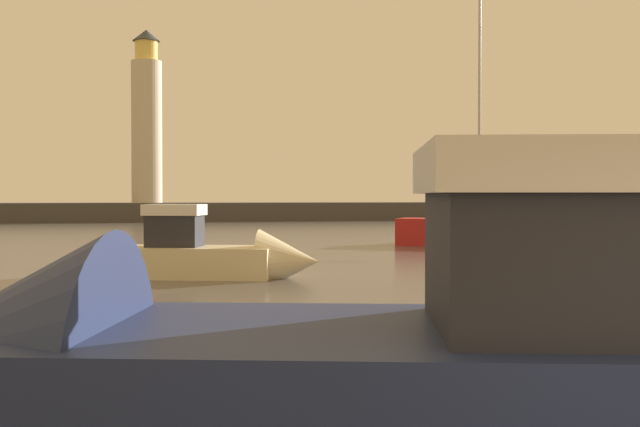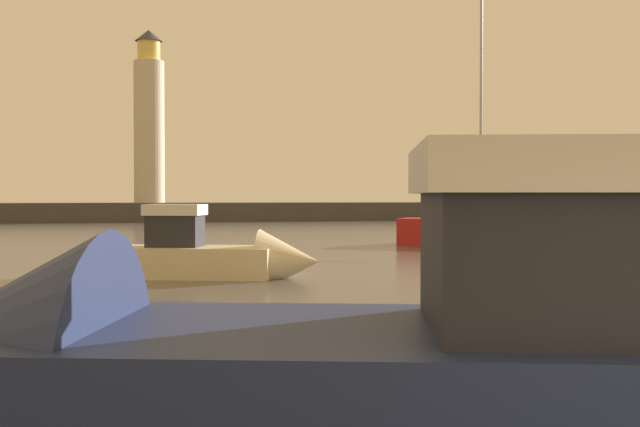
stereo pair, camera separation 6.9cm
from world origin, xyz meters
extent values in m
plane|color=#4C4742|center=(0.00, 32.16, 0.00)|extent=(220.00, 220.00, 0.00)
cube|color=#423F3D|center=(0.00, 64.32, 0.76)|extent=(84.09, 5.18, 1.52)
cylinder|color=beige|center=(-2.91, 64.32, 7.34)|extent=(2.48, 2.48, 11.63)
cylinder|color=#F2CC59|center=(-2.91, 64.32, 13.96)|extent=(1.86, 1.86, 1.63)
cone|color=#33383D|center=(-2.91, 64.32, 15.24)|extent=(2.23, 2.23, 0.93)
cube|color=beige|center=(-1.98, 18.86, 0.39)|extent=(4.85, 3.01, 0.78)
cone|color=beige|center=(0.59, 18.03, 0.43)|extent=(1.94, 2.01, 1.62)
cube|color=#232328|center=(-2.21, 18.93, 1.18)|extent=(1.56, 1.37, 0.81)
cube|color=silver|center=(-2.21, 18.93, 1.73)|extent=(1.71, 1.50, 0.28)
cube|color=#1E284C|center=(-0.46, 4.23, 0.54)|extent=(7.04, 4.24, 1.07)
cube|color=#232328|center=(0.26, 4.03, 1.59)|extent=(2.55, 2.47, 1.03)
cube|color=silver|center=(0.26, 4.03, 2.28)|extent=(2.80, 2.71, 0.36)
cube|color=#B21E1E|center=(11.29, 28.42, 0.57)|extent=(8.17, 5.98, 1.13)
cylinder|color=#B7B7BC|center=(10.58, 28.85, 7.25)|extent=(0.12, 0.12, 12.25)
cylinder|color=#B7B7BC|center=(12.55, 27.67, 3.34)|extent=(3.99, 2.45, 0.09)
camera|label=1|loc=(-2.90, -1.30, 2.08)|focal=43.74mm
camera|label=2|loc=(-2.83, -1.32, 2.08)|focal=43.74mm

